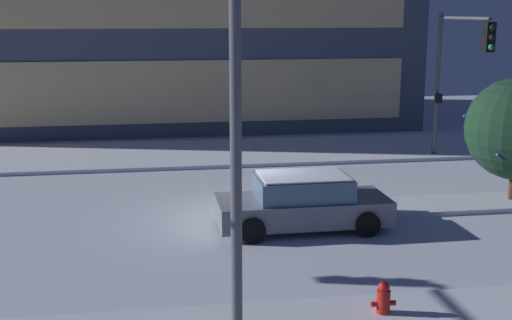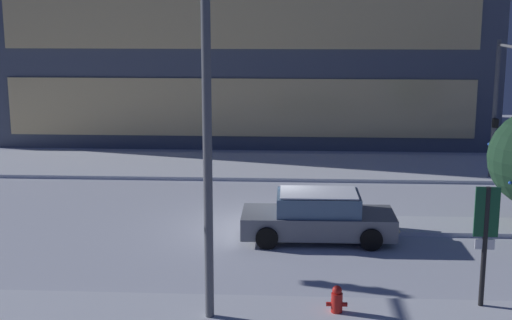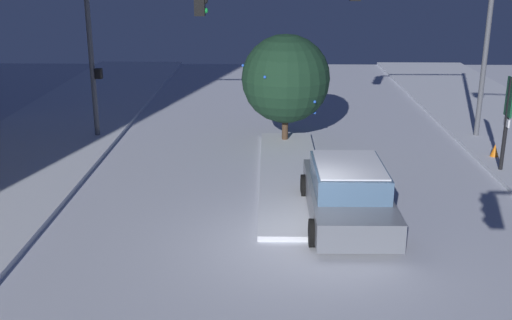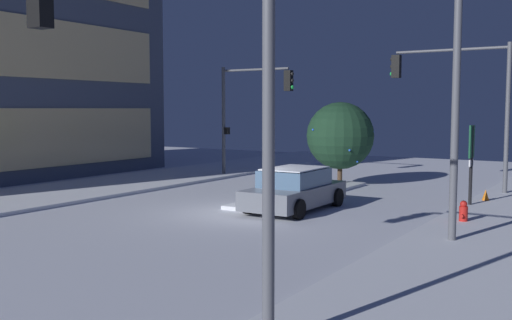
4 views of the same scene
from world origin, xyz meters
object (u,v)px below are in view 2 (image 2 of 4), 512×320
Objects in this scene: car_near at (318,217)px; street_lamp_arched at (215,80)px; traffic_light_corner_far_right at (508,89)px; fire_hydrant at (337,302)px; parking_info_sign at (485,233)px.

street_lamp_arched reaches higher than car_near.
street_lamp_arched is at bearing -39.33° from traffic_light_corner_far_right.
street_lamp_arched is 10.72× the size of fire_hydrant.
fire_hydrant is at bearing 101.50° from parking_info_sign.
car_near is 7.51m from street_lamp_arched.
street_lamp_arched reaches higher than fire_hydrant.
traffic_light_corner_far_right is 0.69× the size of street_lamp_arched.
fire_hydrant is at bearing -29.79° from traffic_light_corner_far_right.
car_near is at bearing -17.18° from street_lamp_arched.
fire_hydrant is (2.75, -0.35, -4.98)m from street_lamp_arched.
traffic_light_corner_far_right reaches higher than parking_info_sign.
fire_hydrant is 0.26× the size of parking_info_sign.
traffic_light_corner_far_right is (7.32, 6.60, 3.22)m from car_near.
parking_info_sign reaches higher than fire_hydrant.
fire_hydrant is 3.74m from parking_info_sign.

